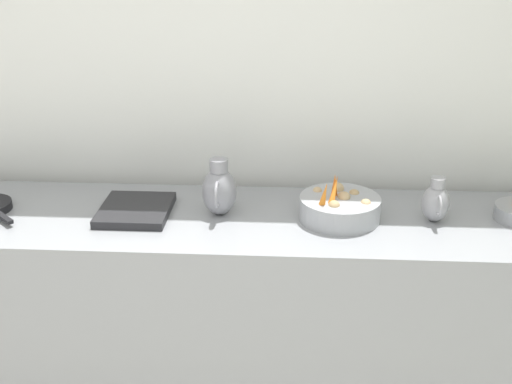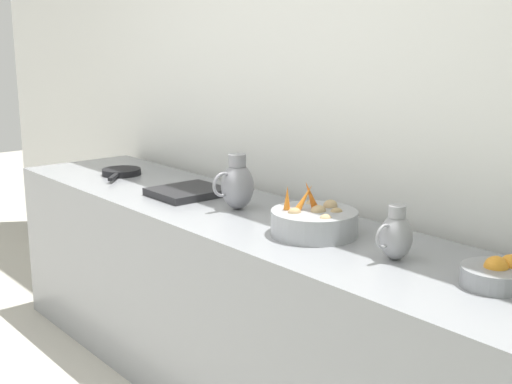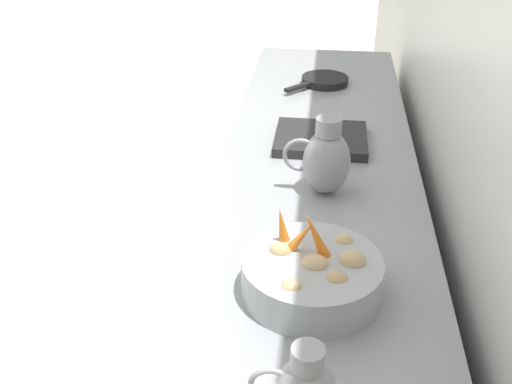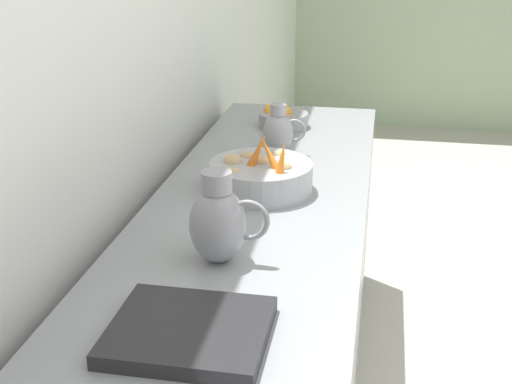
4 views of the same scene
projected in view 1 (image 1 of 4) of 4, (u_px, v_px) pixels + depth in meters
tile_wall_left at (343, 59)px, 2.97m from camera, size 0.10×8.27×3.00m
prep_counter at (229, 305)px, 2.98m from camera, size 0.70×3.26×0.90m
vegetable_colander at (340, 207)px, 2.76m from camera, size 0.35×0.35×0.22m
metal_pitcher_tall at (219, 190)px, 2.79m from camera, size 0.21×0.15×0.25m
metal_pitcher_short at (436, 202)px, 2.73m from camera, size 0.17×0.12×0.20m
counter_sink_basin at (136, 210)px, 2.82m from camera, size 0.34×0.30×0.04m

